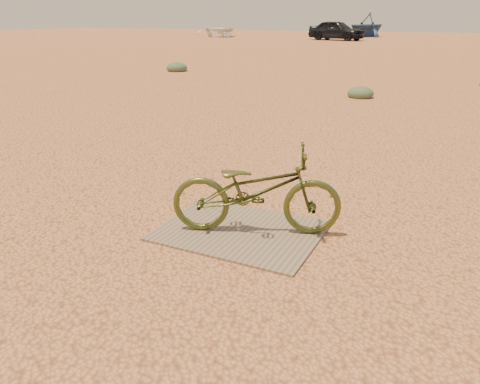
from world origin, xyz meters
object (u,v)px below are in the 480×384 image
at_px(plywood_board, 240,231).
at_px(boat_near_left, 219,30).
at_px(bicycle, 256,190).
at_px(boat_far_left, 367,25).
at_px(car, 336,30).

bearing_deg(plywood_board, boat_near_left, 118.87).
height_order(bicycle, boat_far_left, boat_far_left).
xyz_separation_m(plywood_board, car, (-9.19, 36.88, 0.78)).
height_order(car, boat_near_left, car).
xyz_separation_m(bicycle, boat_far_left, (-8.47, 44.52, 0.68)).
height_order(plywood_board, boat_far_left, boat_far_left).
relative_size(plywood_board, boat_near_left, 0.26).
bearing_deg(car, plywood_board, -152.33).
xyz_separation_m(bicycle, boat_near_left, (-21.68, 39.02, 0.17)).
xyz_separation_m(boat_near_left, boat_far_left, (13.21, 5.50, 0.51)).
bearing_deg(plywood_board, car, 103.99).
bearing_deg(car, bicycle, -152.10).
distance_m(bicycle, boat_near_left, 44.64).
bearing_deg(bicycle, car, -8.04).
xyz_separation_m(bicycle, car, (-9.33, 36.84, 0.36)).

